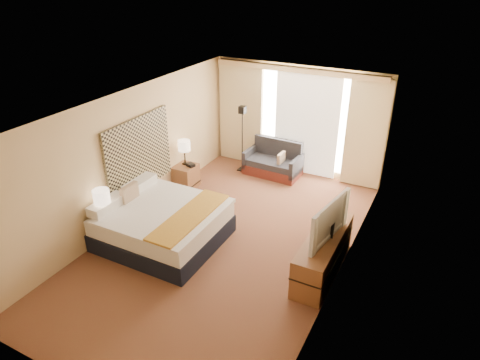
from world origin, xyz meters
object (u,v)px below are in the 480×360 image
at_px(bed, 162,224).
at_px(lamp_right, 184,146).
at_px(media_dresser, 323,254).
at_px(nightstand_left, 109,231).
at_px(nightstand_right, 186,177).
at_px(lamp_left, 102,197).
at_px(television, 323,219).
at_px(desk_chair, 324,246).
at_px(loveseat, 274,163).
at_px(floor_lamp, 242,126).

distance_m(bed, lamp_right, 2.29).
bearing_deg(media_dresser, lamp_right, 157.90).
relative_size(nightstand_left, lamp_right, 0.95).
height_order(nightstand_right, lamp_right, lamp_right).
height_order(lamp_left, television, television).
distance_m(desk_chair, television, 0.66).
distance_m(nightstand_left, lamp_left, 0.75).
distance_m(nightstand_left, nightstand_right, 2.50).
height_order(nightstand_right, television, television).
relative_size(media_dresser, bed, 0.88).
relative_size(loveseat, floor_lamp, 0.83).
bearing_deg(television, nightstand_right, 77.78).
height_order(nightstand_left, lamp_right, lamp_right).
bearing_deg(floor_lamp, nightstand_right, -116.82).
relative_size(lamp_left, lamp_right, 1.05).
relative_size(loveseat, lamp_right, 2.37).
bearing_deg(lamp_right, lamp_left, -88.79).
distance_m(media_dresser, lamp_right, 4.09).
bearing_deg(media_dresser, bed, -169.96).
bearing_deg(lamp_right, media_dresser, -22.10).
height_order(nightstand_left, lamp_left, lamp_left).
height_order(nightstand_right, media_dresser, media_dresser).
height_order(lamp_left, lamp_right, lamp_left).
bearing_deg(loveseat, media_dresser, -51.82).
distance_m(bed, lamp_left, 1.19).
bearing_deg(nightstand_left, lamp_left, -75.94).
relative_size(bed, lamp_right, 3.56).
distance_m(nightstand_right, lamp_left, 2.66).
bearing_deg(bed, nightstand_left, -146.37).
height_order(media_dresser, floor_lamp, floor_lamp).
bearing_deg(desk_chair, floor_lamp, 127.80).
height_order(bed, lamp_right, lamp_right).
xyz_separation_m(bed, desk_chair, (2.86, 0.65, 0.04)).
bearing_deg(loveseat, nightstand_left, -107.86).
bearing_deg(bed, loveseat, 79.10).
bearing_deg(television, lamp_left, 116.24).
bearing_deg(bed, desk_chair, 12.88).
distance_m(loveseat, floor_lamp, 1.19).
bearing_deg(television, loveseat, 44.98).
relative_size(media_dresser, television, 1.51).
bearing_deg(loveseat, television, -52.77).
relative_size(desk_chair, television, 0.77).
relative_size(desk_chair, lamp_right, 1.58).
bearing_deg(lamp_left, nightstand_left, 104.06).
relative_size(floor_lamp, lamp_left, 2.71).
xyz_separation_m(nightstand_left, bed, (0.81, 0.54, 0.09)).
xyz_separation_m(nightstand_right, bed, (0.81, -1.96, 0.09)).
bearing_deg(floor_lamp, nightstand_left, -100.40).
height_order(bed, lamp_left, lamp_left).
bearing_deg(lamp_left, bed, 36.45).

